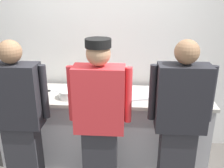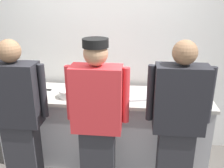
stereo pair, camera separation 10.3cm
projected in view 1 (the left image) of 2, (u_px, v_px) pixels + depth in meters
name	position (u px, v px, depth m)	size (l,w,h in m)	color
wall_back	(107.00, 49.00, 3.43)	(4.11, 0.10, 2.77)	silver
prep_counter	(104.00, 127.00, 3.30)	(2.62, 0.69, 0.92)	#B2B2B7
chef_near_left	(19.00, 118.00, 2.58)	(0.62, 0.24, 1.72)	#2D2D33
chef_center	(100.00, 120.00, 2.49)	(0.63, 0.24, 1.74)	#2D2D33
chef_far_right	(180.00, 121.00, 2.49)	(0.63, 0.24, 1.74)	#2D2D33
plate_stack_front	(69.00, 94.00, 3.03)	(0.24, 0.24, 0.10)	white
plate_stack_rear	(107.00, 96.00, 2.99)	(0.20, 0.20, 0.07)	white
mixing_bowl_steel	(180.00, 91.00, 3.06)	(0.39, 0.39, 0.13)	#B7BABF
sheet_tray	(140.00, 94.00, 3.11)	(0.52, 0.33, 0.02)	#B7BABF
squeeze_bottle_primary	(83.00, 85.00, 3.22)	(0.06, 0.06, 0.18)	#56A333
squeeze_bottle_secondary	(111.00, 82.00, 3.27)	(0.06, 0.06, 0.20)	red
ramekin_green_sauce	(39.00, 96.00, 3.06)	(0.08, 0.08, 0.04)	white
ramekin_orange_sauce	(29.00, 87.00, 3.31)	(0.09, 0.09, 0.05)	white
ramekin_yellow_sauce	(87.00, 98.00, 2.98)	(0.09, 0.09, 0.04)	white
deli_cup	(41.00, 85.00, 3.33)	(0.09, 0.09, 0.09)	white
chefs_knife	(52.00, 91.00, 3.24)	(0.28, 0.03, 0.02)	#B7BABF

